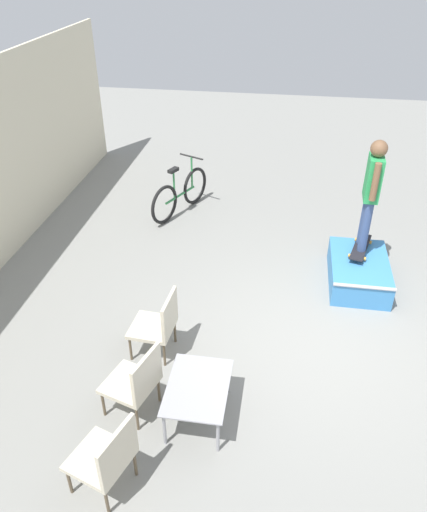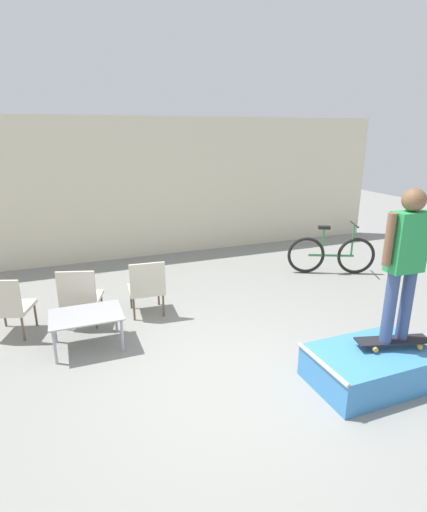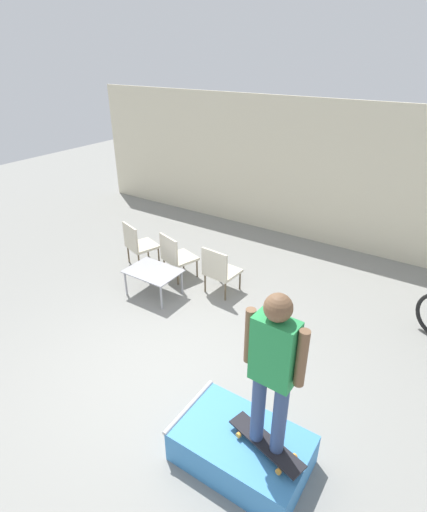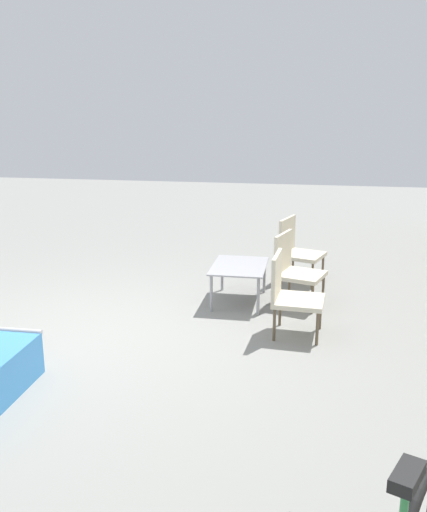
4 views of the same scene
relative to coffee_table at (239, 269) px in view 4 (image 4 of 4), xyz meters
The scene contains 5 objects.
ground_plane 2.03m from the coffee_table, 44.16° to the right, with size 24.00×24.00×0.00m, color gray.
coffee_table is the anchor object (origin of this frame).
patio_chair_left 1.17m from the coffee_table, 145.51° to the left, with size 0.66×0.66×0.88m.
patio_chair_center 0.67m from the coffee_table, 92.41° to the left, with size 0.65×0.65×0.88m.
patio_chair_right 1.14m from the coffee_table, 35.35° to the left, with size 0.56×0.56×0.88m.
Camera 4 is at (5.24, 2.24, 2.41)m, focal length 40.00 mm.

